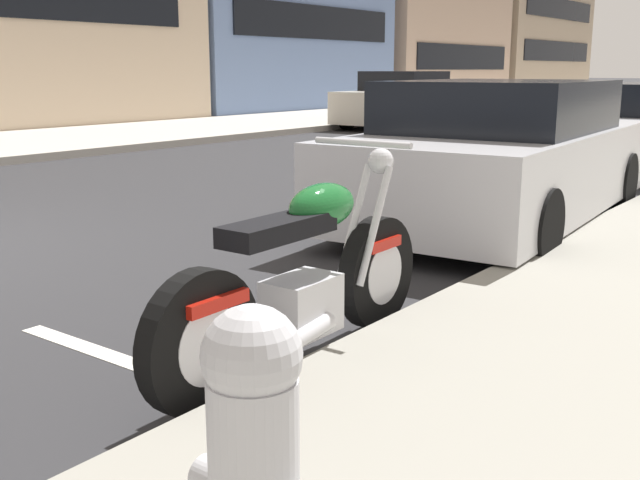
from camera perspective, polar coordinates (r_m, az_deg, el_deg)
sidewalk_far_curb at (r=19.96m, az=-6.81°, el=8.54°), size 120.00×5.00×0.14m
parking_stall_stripe at (r=4.01m, az=-12.36°, el=-9.62°), size 0.12×2.20×0.01m
parked_motorcycle at (r=3.90m, az=-1.17°, el=-3.20°), size 2.13×0.62×1.13m
parked_car_near_corner at (r=7.71m, az=13.44°, el=6.15°), size 4.57×2.18×1.40m
parked_car_mid_block at (r=12.83m, az=22.76°, el=7.82°), size 4.58×1.84×1.30m
car_opposite_curb at (r=20.29m, az=6.21°, el=10.34°), size 4.22×1.90×1.45m
fire_hydrant at (r=1.89m, az=-4.99°, el=-16.52°), size 0.24×0.36×0.85m
townhouse_far_uphill at (r=39.07m, az=3.00°, el=17.30°), size 10.29×11.63×9.21m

